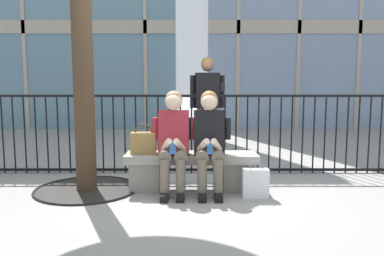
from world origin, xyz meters
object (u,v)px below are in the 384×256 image
Objects in this scene: seated_person_with_phone at (174,139)px; bystander_at_railing at (208,102)px; seated_person_companion at (210,139)px; shopping_bag at (256,183)px; stone_bench at (192,168)px; handbag_on_bench at (144,142)px.

bystander_at_railing is (0.46, 1.71, 0.35)m from seated_person_with_phone.
seated_person_companion is 0.73m from shopping_bag.
shopping_bag is at bearing -21.40° from seated_person_companion.
seated_person_companion reaches higher than stone_bench.
shopping_bag is at bearing -13.82° from handbag_on_bench.
stone_bench is 4.32× the size of handbag_on_bench.
bystander_at_railing reaches higher than handbag_on_bench.
stone_bench is at bearing -99.07° from bystander_at_railing.
seated_person_with_phone reaches higher than handbag_on_bench.
seated_person_companion is at bearing 158.60° from shopping_bag.
shopping_bag is 2.14m from bystander_at_railing.
handbag_on_bench is (-0.37, 0.12, -0.06)m from seated_person_with_phone.
bystander_at_railing is at bearing 88.60° from seated_person_companion.
seated_person_with_phone is at bearing -17.81° from handbag_on_bench.
seated_person_with_phone is 1.00× the size of seated_person_companion.
seated_person_companion reaches higher than handbag_on_bench.
stone_bench is 1.32× the size of seated_person_with_phone.
bystander_at_railing reaches higher than seated_person_with_phone.
seated_person_companion reaches higher than shopping_bag.
handbag_on_bench is at bearing -179.01° from stone_bench.
shopping_bag is (0.52, -0.20, -0.48)m from seated_person_companion.
bystander_at_railing reaches higher than shopping_bag.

